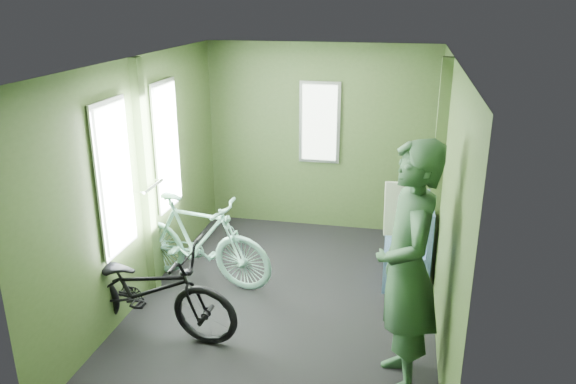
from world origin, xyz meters
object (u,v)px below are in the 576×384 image
bicycle_mint (201,282)px  waste_box (421,242)px  bicycle_black (149,333)px  bench_seat (408,255)px  passenger (407,270)px

bicycle_mint → waste_box: waste_box is taller
bicycle_black → waste_box: bearing=-50.8°
bicycle_black → waste_box: 2.84m
bicycle_mint → bench_seat: bench_seat is taller
passenger → bench_seat: size_ratio=2.23×
bicycle_black → passenger: (2.17, -0.20, 0.96)m
waste_box → bench_seat: bench_seat is taller
bicycle_mint → waste_box: (2.21, 0.59, 0.40)m
bicycle_black → waste_box: waste_box is taller
bicycle_mint → bicycle_black: bearing=-176.3°
bicycle_mint → passenger: 2.55m
passenger → bicycle_mint: bearing=-129.5°
passenger → waste_box: (0.16, 1.77, -0.56)m
waste_box → bench_seat: 0.19m
bench_seat → bicycle_mint: bearing=-166.0°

